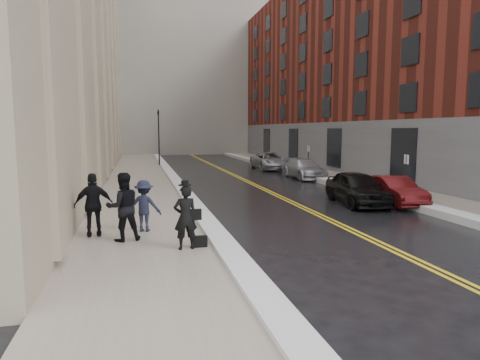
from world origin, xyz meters
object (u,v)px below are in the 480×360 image
car_maroon (394,191)px  car_silver_near (304,169)px  pedestrian_main (185,217)px  pedestrian_c (94,205)px  car_silver_far (271,161)px  pedestrian_a (123,207)px  pedestrian_b (144,206)px  car_black (357,188)px

car_maroon → car_silver_near: 10.85m
pedestrian_main → pedestrian_c: pedestrian_c is taller
car_maroon → car_silver_far: (-0.27, 17.74, 0.10)m
car_maroon → car_silver_far: size_ratio=0.73×
car_silver_far → pedestrian_c: size_ratio=2.78×
car_maroon → pedestrian_a: pedestrian_a is taller
pedestrian_b → car_maroon: bearing=-148.7°
car_silver_near → pedestrian_main: 19.33m
pedestrian_a → car_silver_near: bearing=-140.9°
car_silver_near → pedestrian_b: size_ratio=2.87×
car_black → pedestrian_a: (-10.17, -4.80, 0.40)m
car_maroon → pedestrian_a: size_ratio=1.95×
car_silver_near → pedestrian_main: size_ratio=2.68×
pedestrian_main → pedestrian_b: 2.62m
car_silver_far → pedestrian_b: bearing=-117.0°
car_silver_near → pedestrian_main: bearing=-122.5°
car_black → pedestrian_a: size_ratio=2.20×
pedestrian_main → car_black: bearing=-149.5°
car_black → pedestrian_b: size_ratio=2.69×
car_black → pedestrian_b: bearing=-153.0°
car_silver_far → pedestrian_c: (-12.39, -21.30, 0.37)m
pedestrian_b → pedestrian_c: (-1.50, -0.33, 0.15)m
car_black → pedestrian_main: (-8.50, -6.12, 0.27)m
car_black → pedestrian_main: size_ratio=2.52×
car_maroon → pedestrian_main: 11.56m
pedestrian_a → pedestrian_b: (0.62, 1.08, -0.18)m
car_maroon → car_silver_far: car_silver_far is taller
pedestrian_b → pedestrian_c: size_ratio=0.85×
car_silver_far → car_black: bearing=-94.0°
pedestrian_a → car_maroon: bearing=-173.0°
pedestrian_main → pedestrian_c: 3.30m
car_silver_near → pedestrian_main: pedestrian_main is taller
car_black → pedestrian_c: (-11.06, -4.05, 0.37)m
car_maroon → pedestrian_b: (-11.16, -3.23, 0.33)m
pedestrian_main → pedestrian_a: 2.14m
car_silver_near → pedestrian_c: bearing=-132.3°
car_silver_far → pedestrian_b: 23.63m
car_silver_far → pedestrian_a: pedestrian_a is taller
pedestrian_a → pedestrian_c: (-0.89, 0.75, -0.04)m
pedestrian_b → pedestrian_c: pedestrian_c is taller
pedestrian_main → pedestrian_c: size_ratio=0.91×
car_silver_far → pedestrian_main: size_ratio=3.07×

